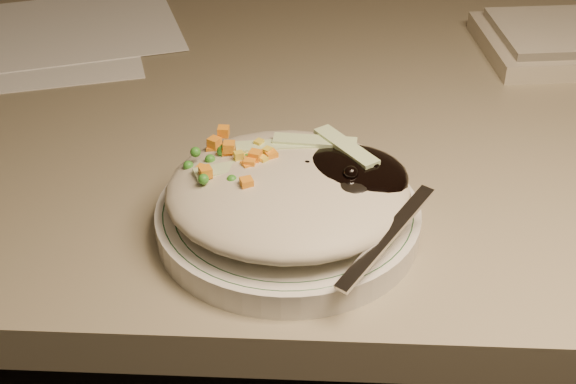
{
  "coord_description": "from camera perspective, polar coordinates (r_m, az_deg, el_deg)",
  "views": [
    {
      "loc": [
        -0.05,
        0.64,
        1.14
      ],
      "look_at": [
        -0.08,
        1.15,
        0.78
      ],
      "focal_mm": 50.0,
      "sensor_mm": 36.0,
      "label": 1
    }
  ],
  "objects": [
    {
      "name": "plate",
      "position": [
        0.65,
        0.0,
        -1.89
      ],
      "size": [
        0.21,
        0.21,
        0.02
      ],
      "primitive_type": "cylinder",
      "color": "silver",
      "rests_on": "desk"
    },
    {
      "name": "desk",
      "position": [
        0.95,
        5.22,
        -4.06
      ],
      "size": [
        1.4,
        0.7,
        0.74
      ],
      "color": "#7F755B",
      "rests_on": "ground"
    },
    {
      "name": "papers",
      "position": [
        1.02,
        -17.91,
        10.2
      ],
      "size": [
        0.39,
        0.36,
        0.0
      ],
      "color": "white",
      "rests_on": "desk"
    },
    {
      "name": "meal",
      "position": [
        0.63,
        0.39,
        0.37
      ],
      "size": [
        0.21,
        0.19,
        0.05
      ],
      "color": "#AEA68D",
      "rests_on": "plate"
    },
    {
      "name": "plate_rim",
      "position": [
        0.64,
        0.0,
        -1.18
      ],
      "size": [
        0.2,
        0.2,
        0.0
      ],
      "color": "#144723",
      "rests_on": "plate"
    }
  ]
}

